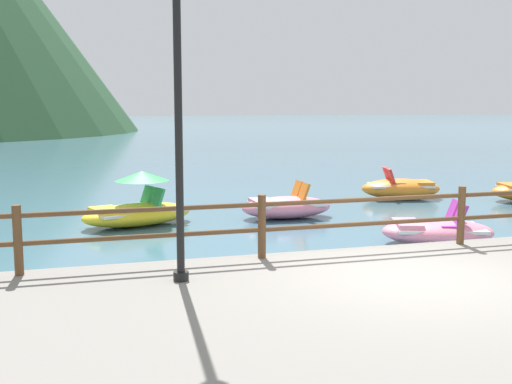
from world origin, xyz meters
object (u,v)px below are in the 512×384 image
(pedal_boat_5, at_px, (401,188))
(pedal_boat_6, at_px, (437,231))
(lamp_post, at_px, (178,70))
(pedal_boat_2, at_px, (138,208))
(pedal_boat_1, at_px, (286,206))

(pedal_boat_5, relative_size, pedal_boat_6, 1.02)
(pedal_boat_5, bearing_deg, lamp_post, -133.56)
(pedal_boat_2, bearing_deg, pedal_boat_1, -0.96)
(pedal_boat_5, height_order, pedal_boat_6, pedal_boat_5)
(pedal_boat_1, bearing_deg, pedal_boat_6, -62.67)
(pedal_boat_1, distance_m, pedal_boat_5, 4.65)
(lamp_post, xyz_separation_m, pedal_boat_1, (3.56, 6.10, -2.82))
(pedal_boat_5, bearing_deg, pedal_boat_2, -165.48)
(lamp_post, distance_m, pedal_boat_5, 11.57)
(pedal_boat_5, distance_m, pedal_boat_6, 6.06)
(lamp_post, relative_size, pedal_boat_2, 1.59)
(pedal_boat_2, xyz_separation_m, pedal_boat_6, (5.30, -3.61, -0.13))
(lamp_post, height_order, pedal_boat_2, lamp_post)
(lamp_post, bearing_deg, pedal_boat_5, 46.44)
(lamp_post, relative_size, pedal_boat_1, 2.07)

